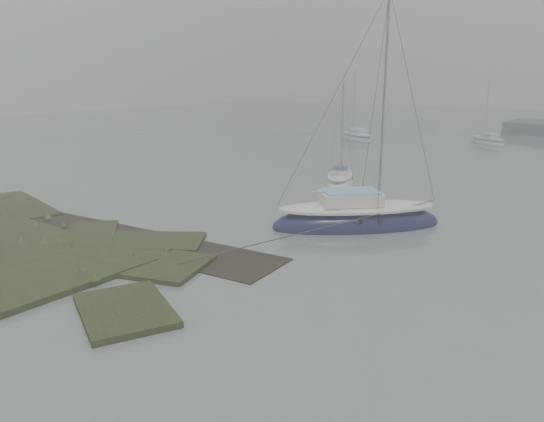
{
  "coord_description": "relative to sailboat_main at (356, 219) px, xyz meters",
  "views": [
    {
      "loc": [
        12.86,
        -9.43,
        6.94
      ],
      "look_at": [
        0.79,
        6.38,
        1.8
      ],
      "focal_mm": 35.0,
      "sensor_mm": 36.0,
      "label": 1
    }
  ],
  "objects": [
    {
      "name": "sailboat_far_c",
      "position": [
        -4.07,
        35.41,
        -0.13
      ],
      "size": [
        4.94,
        4.46,
        7.1
      ],
      "rotation": [
        0.0,
        0.0,
        0.89
      ],
      "color": "silver",
      "rests_on": "ground"
    },
    {
      "name": "sailboat_main",
      "position": [
        0.0,
        0.0,
        0.0
      ],
      "size": [
        7.5,
        7.56,
        11.31
      ],
      "rotation": [
        0.0,
        0.0,
        -0.78
      ],
      "color": "#131539",
      "rests_on": "ground"
    },
    {
      "name": "sailboat_far_a",
      "position": [
        -16.37,
        30.08,
        -0.09
      ],
      "size": [
        5.99,
        4.81,
        8.29
      ],
      "rotation": [
        0.0,
        0.0,
        1.0
      ],
      "color": "#A9ADB3",
      "rests_on": "ground"
    },
    {
      "name": "sailboat_white",
      "position": [
        -5.72,
        8.27,
        -0.13
      ],
      "size": [
        3.71,
        5.29,
        7.15
      ],
      "rotation": [
        0.0,
        0.0,
        0.45
      ],
      "color": "white",
      "rests_on": "ground"
    },
    {
      "name": "ground",
      "position": [
        -1.49,
        18.01,
        -0.35
      ],
      "size": [
        160.0,
        160.0,
        0.0
      ],
      "primitive_type": "plane",
      "color": "slate",
      "rests_on": "ground"
    }
  ]
}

